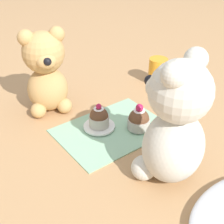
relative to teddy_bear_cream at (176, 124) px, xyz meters
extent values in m
plane|color=tan|center=(0.00, -0.20, -0.13)|extent=(4.00, 4.00, 0.00)
cube|color=#8EBC99|center=(0.00, -0.20, -0.13)|extent=(0.27, 0.20, 0.01)
ellipsoid|color=beige|center=(0.00, 0.00, -0.05)|extent=(0.16, 0.15, 0.16)
sphere|color=beige|center=(0.00, 0.00, 0.07)|extent=(0.12, 0.12, 0.12)
ellipsoid|color=beige|center=(0.01, -0.04, 0.07)|extent=(0.07, 0.06, 0.05)
sphere|color=black|center=(0.02, -0.06, 0.07)|extent=(0.02, 0.02, 0.02)
sphere|color=beige|center=(-0.04, -0.01, 0.12)|extent=(0.05, 0.05, 0.05)
sphere|color=beige|center=(0.04, 0.02, 0.12)|extent=(0.05, 0.05, 0.05)
sphere|color=beige|center=(-0.03, -0.05, -0.10)|extent=(0.05, 0.05, 0.05)
sphere|color=beige|center=(0.05, -0.03, -0.10)|extent=(0.05, 0.05, 0.05)
ellipsoid|color=tan|center=(0.08, -0.39, -0.07)|extent=(0.14, 0.13, 0.13)
sphere|color=tan|center=(0.08, -0.39, 0.04)|extent=(0.11, 0.11, 0.11)
ellipsoid|color=tan|center=(0.09, -0.35, 0.03)|extent=(0.06, 0.06, 0.04)
sphere|color=black|center=(0.10, -0.33, 0.04)|extent=(0.02, 0.02, 0.02)
sphere|color=tan|center=(0.12, -0.41, 0.08)|extent=(0.04, 0.04, 0.04)
sphere|color=tan|center=(0.04, -0.38, 0.08)|extent=(0.04, 0.04, 0.04)
sphere|color=tan|center=(0.12, -0.37, -0.11)|extent=(0.04, 0.04, 0.04)
sphere|color=tan|center=(0.06, -0.35, -0.11)|extent=(0.04, 0.04, 0.04)
cylinder|color=#B2ADA3|center=(-0.05, -0.16, -0.11)|extent=(0.06, 0.06, 0.03)
sphere|color=brown|center=(-0.05, -0.16, -0.10)|extent=(0.05, 0.05, 0.05)
cylinder|color=white|center=(-0.05, -0.16, -0.07)|extent=(0.03, 0.03, 0.00)
sphere|color=#B71947|center=(-0.05, -0.16, -0.06)|extent=(0.02, 0.02, 0.02)
cylinder|color=white|center=(0.03, -0.23, -0.12)|extent=(0.08, 0.08, 0.01)
cylinder|color=#B2ADA3|center=(0.03, -0.23, -0.10)|extent=(0.05, 0.05, 0.03)
sphere|color=brown|center=(0.03, -0.23, -0.09)|extent=(0.05, 0.05, 0.05)
cylinder|color=white|center=(0.03, -0.23, -0.07)|extent=(0.03, 0.03, 0.00)
sphere|color=#B71947|center=(0.03, -0.23, -0.06)|extent=(0.01, 0.01, 0.01)
cylinder|color=orange|center=(-0.28, -0.33, -0.09)|extent=(0.06, 0.06, 0.09)
camera|label=1|loc=(0.40, 0.32, 0.34)|focal=50.00mm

